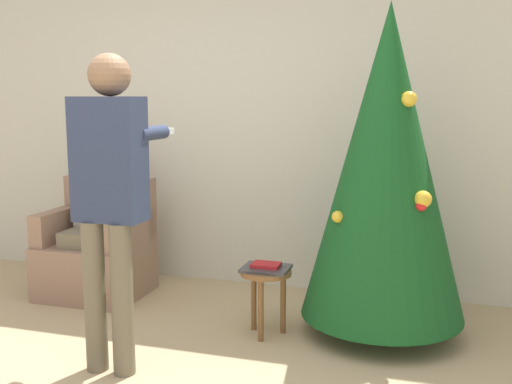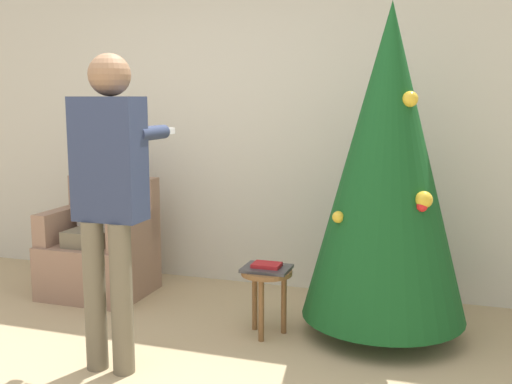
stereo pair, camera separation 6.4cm
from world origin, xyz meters
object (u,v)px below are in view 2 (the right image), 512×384
at_px(christmas_tree, 387,164).
at_px(person_seated, 98,209).
at_px(armchair, 101,252).
at_px(person_standing, 110,185).
at_px(side_stool, 267,283).

xyz_separation_m(christmas_tree, person_seated, (-2.17, 0.14, -0.43)).
xyz_separation_m(christmas_tree, armchair, (-2.17, 0.16, -0.78)).
xyz_separation_m(person_seated, person_standing, (0.80, -1.09, 0.37)).
height_order(armchair, person_seated, person_seated).
bearing_deg(armchair, person_standing, -54.43).
height_order(christmas_tree, side_stool, christmas_tree).
relative_size(person_seated, person_standing, 0.71).
height_order(christmas_tree, person_seated, christmas_tree).
bearing_deg(person_standing, armchair, 125.57).
height_order(person_standing, side_stool, person_standing).
xyz_separation_m(armchair, person_seated, (0.00, -0.02, 0.34)).
height_order(armchair, side_stool, armchair).
bearing_deg(person_seated, armchair, 90.00).
bearing_deg(christmas_tree, side_stool, -160.80).
height_order(person_seated, side_stool, person_seated).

